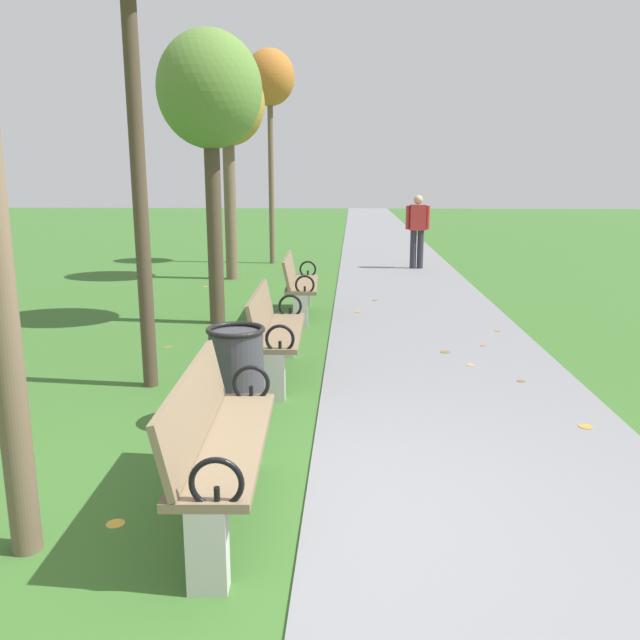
% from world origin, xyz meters
% --- Properties ---
extents(ground_plane, '(80.00, 80.00, 0.00)m').
position_xyz_m(ground_plane, '(0.00, 0.00, 0.00)').
color(ground_plane, '#386628').
extents(paved_walkway, '(2.57, 44.00, 0.02)m').
position_xyz_m(paved_walkway, '(1.29, 18.00, 0.01)').
color(paved_walkway, slate).
rests_on(paved_walkway, ground).
extents(park_bench_1, '(0.55, 1.62, 0.90)m').
position_xyz_m(park_bench_1, '(-0.50, 0.02, 0.49)').
color(park_bench_1, '#7A664C').
rests_on(park_bench_1, ground).
extents(park_bench_2, '(0.53, 1.62, 0.90)m').
position_xyz_m(park_bench_2, '(-0.50, 2.83, 0.49)').
color(park_bench_2, '#7A664C').
rests_on(park_bench_2, ground).
extents(park_bench_3, '(0.54, 1.62, 0.90)m').
position_xyz_m(park_bench_3, '(-0.50, 5.83, 0.49)').
color(park_bench_3, '#7A664C').
rests_on(park_bench_3, ground).
extents(tree_3, '(1.38, 1.38, 3.91)m').
position_xyz_m(tree_3, '(-1.62, 5.28, 3.08)').
color(tree_3, '#4C3D2D').
rests_on(tree_3, ground).
extents(tree_4, '(1.45, 1.45, 4.21)m').
position_xyz_m(tree_4, '(-2.15, 9.31, 3.32)').
color(tree_4, brown).
rests_on(tree_4, ground).
extents(tree_5, '(1.14, 1.14, 4.87)m').
position_xyz_m(tree_5, '(-1.63, 11.80, 4.15)').
color(tree_5, brown).
rests_on(tree_5, ground).
extents(pedestrian_walking, '(0.53, 0.23, 1.62)m').
position_xyz_m(pedestrian_walking, '(1.73, 10.94, 0.93)').
color(pedestrian_walking, '#2D2D38').
rests_on(pedestrian_walking, paved_walkway).
extents(trash_bin, '(0.48, 0.48, 0.84)m').
position_xyz_m(trash_bin, '(-0.65, 1.46, 0.42)').
color(trash_bin, '#38383D').
rests_on(trash_bin, ground).
extents(scattered_leaves, '(4.84, 10.75, 0.02)m').
position_xyz_m(scattered_leaves, '(0.37, 3.76, 0.02)').
color(scattered_leaves, brown).
rests_on(scattered_leaves, ground).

